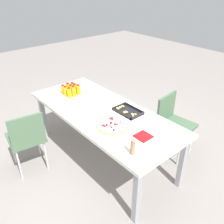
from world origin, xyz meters
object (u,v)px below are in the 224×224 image
snack_tray (127,111)px  cardboard_tube (133,147)px  juice_bottle_0 (63,90)px  fruit_pizza (112,126)px  party_table (103,115)px  juice_bottle_6 (73,87)px  juice_bottle_4 (71,90)px  juice_bottle_2 (69,93)px  juice_bottle_1 (66,91)px  juice_bottle_3 (68,88)px  plate_stack (92,110)px  napkin_stack (143,136)px  chair_near_left (27,137)px  chair_far_right (173,121)px  juice_bottle_7 (75,88)px  juice_bottle_8 (78,90)px  juice_bottle_5 (74,91)px

snack_tray → cardboard_tube: 0.77m
juice_bottle_0 → fruit_pizza: (1.05, -0.03, -0.05)m
party_table → juice_bottle_6: size_ratio=15.43×
juice_bottle_4 → juice_bottle_2: bearing=-41.5°
juice_bottle_1 → juice_bottle_3: same height
party_table → fruit_pizza: bearing=-22.2°
plate_stack → napkin_stack: bearing=5.3°
chair_near_left → juice_bottle_4: juice_bottle_4 is taller
chair_far_right → fruit_pizza: bearing=-15.4°
fruit_pizza → cardboard_tube: (0.46, -0.15, 0.07)m
juice_bottle_2 → napkin_stack: juice_bottle_2 is taller
juice_bottle_1 → snack_tray: (0.86, 0.32, -0.05)m
chair_far_right → napkin_stack: chair_far_right is taller
juice_bottle_6 → juice_bottle_7: (0.07, -0.01, 0.00)m
chair_near_left → napkin_stack: 1.36m
juice_bottle_8 → napkin_stack: (1.25, -0.06, -0.06)m
chair_far_right → juice_bottle_4: size_ratio=5.89×
chair_near_left → juice_bottle_2: bearing=21.1°
fruit_pizza → party_table: bearing=157.8°
juice_bottle_4 → snack_tray: 0.89m
juice_bottle_1 → cardboard_tube: cardboard_tube is taller
juice_bottle_0 → juice_bottle_3: 0.08m
juice_bottle_3 → juice_bottle_6: bearing=86.0°
juice_bottle_6 → party_table: bearing=-2.9°
party_table → fruit_pizza: 0.37m
napkin_stack → juice_bottle_6: bearing=177.7°
chair_far_right → cardboard_tube: (0.32, -1.06, 0.30)m
juice_bottle_0 → juice_bottle_5: 0.17m
juice_bottle_8 → snack_tray: size_ratio=0.44×
juice_bottle_2 → juice_bottle_8: 0.15m
juice_bottle_3 → snack_tray: juice_bottle_3 is taller
juice_bottle_2 → juice_bottle_3: bearing=154.7°
juice_bottle_5 → cardboard_tube: cardboard_tube is taller
juice_bottle_8 → snack_tray: juice_bottle_8 is taller
party_table → fruit_pizza: (0.34, -0.14, 0.08)m
fruit_pizza → napkin_stack: fruit_pizza is taller
juice_bottle_8 → fruit_pizza: size_ratio=0.44×
juice_bottle_8 → cardboard_tube: bearing=-13.4°
napkin_stack → fruit_pizza: bearing=-161.0°
plate_stack → juice_bottle_1: bearing=-177.4°
juice_bottle_1 → juice_bottle_5: bearing=43.5°
juice_bottle_7 → snack_tray: 0.88m
juice_bottle_7 → plate_stack: size_ratio=0.76×
chair_far_right → snack_tray: (-0.27, -0.57, 0.23)m
juice_bottle_2 → juice_bottle_7: bearing=120.6°
fruit_pizza → plate_stack: 0.43m
chair_far_right → napkin_stack: size_ratio=5.53×
snack_tray → cardboard_tube: size_ratio=2.09×
juice_bottle_2 → juice_bottle_7: size_ratio=1.07×
juice_bottle_8 → fruit_pizza: (0.91, -0.18, -0.05)m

